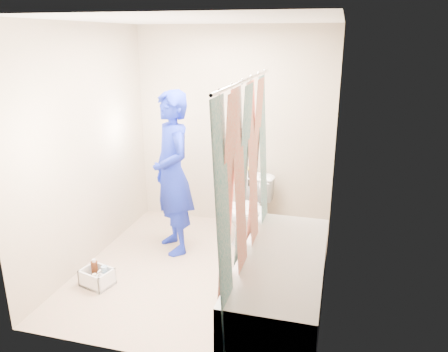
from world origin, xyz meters
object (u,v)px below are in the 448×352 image
(toilet, at_px, (249,210))
(plumber, at_px, (172,174))
(cleaning_caddy, at_px, (98,278))
(bathtub, at_px, (281,280))

(toilet, xyz_separation_m, plumber, (-0.74, -0.48, 0.52))
(plumber, bearing_deg, cleaning_caddy, -65.55)
(bathtub, distance_m, toilet, 1.40)
(plumber, height_order, cleaning_caddy, plumber)
(toilet, bearing_deg, plumber, -138.47)
(bathtub, xyz_separation_m, toilet, (-0.55, 1.28, 0.09))
(plumber, relative_size, cleaning_caddy, 5.38)
(toilet, distance_m, cleaning_caddy, 1.84)
(plumber, bearing_deg, bathtub, 17.89)
(plumber, xyz_separation_m, cleaning_caddy, (-0.43, -0.91, -0.80))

